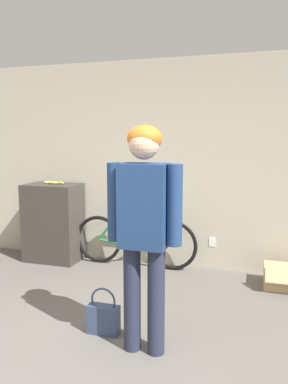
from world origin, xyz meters
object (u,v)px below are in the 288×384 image
Objects in this scene: handbag at (103,318)px; cardboard_box at (284,277)px; bicycle at (134,240)px; banana at (54,183)px; person at (144,217)px.

handbag reaches higher than cardboard_box.
cardboard_box is at bearing -6.04° from bicycle.
banana reaches higher than cardboard_box.
banana is 3.04m from cardboard_box.
person is 4.29× the size of handbag.
person is 2.07m from bicycle.
handbag is 2.13m from cardboard_box.
banana is at bearing 177.80° from cardboard_box.
banana is at bearing 136.17° from person.
person is at bearing -19.60° from handbag.
banana is at bearing -176.98° from bicycle.
banana is at bearing 130.52° from handbag.
banana is (-1.78, 1.76, -0.00)m from person.
person reaches higher than handbag.
handbag is at bearing -135.23° from cardboard_box.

